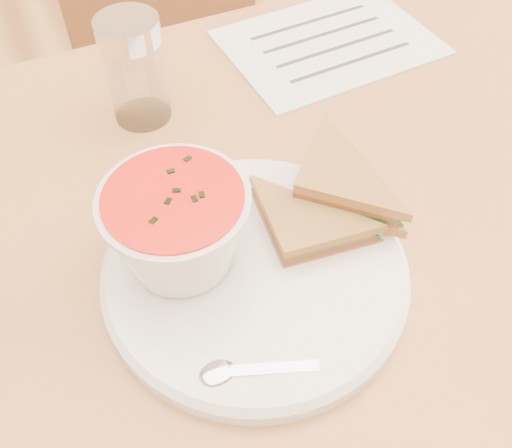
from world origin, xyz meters
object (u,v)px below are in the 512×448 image
soup_bowl (179,232)px  condiment_shaker (135,71)px  dining_table (258,367)px  plate (255,272)px  chair_far (183,118)px

soup_bowl → condiment_shaker: condiment_shaker is taller
dining_table → plate: size_ratio=3.63×
plate → condiment_shaker: 0.27m
dining_table → condiment_shaker: size_ratio=8.16×
dining_table → plate: (-0.04, -0.08, 0.38)m
soup_bowl → plate: bearing=-30.6°
chair_far → dining_table: bearing=92.1°
dining_table → condiment_shaker: condiment_shaker is taller
condiment_shaker → soup_bowl: bearing=-98.1°
chair_far → soup_bowl: 0.71m
dining_table → condiment_shaker: (-0.06, 0.18, 0.44)m
dining_table → chair_far: bearing=81.7°
chair_far → plate: (-0.12, -0.61, 0.33)m
dining_table → soup_bowl: (-0.10, -0.04, 0.43)m
dining_table → soup_bowl: size_ratio=8.00×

